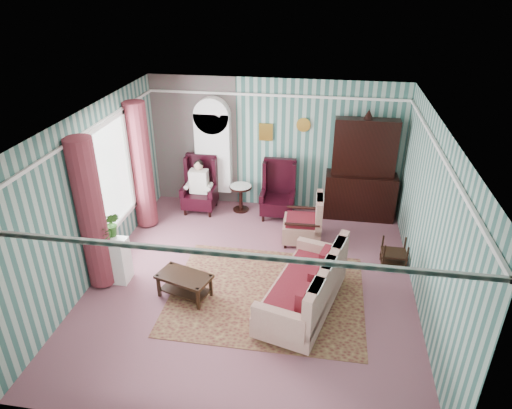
% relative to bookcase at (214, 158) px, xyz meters
% --- Properties ---
extents(floor, '(6.00, 6.00, 0.00)m').
position_rel_bookcase_xyz_m(floor, '(1.35, -2.84, -1.12)').
color(floor, '#8D525E').
rests_on(floor, ground).
extents(room_shell, '(5.53, 6.02, 2.91)m').
position_rel_bookcase_xyz_m(room_shell, '(0.73, -2.66, 0.89)').
color(room_shell, '#3A6961').
rests_on(room_shell, ground).
extents(bookcase, '(0.80, 0.28, 2.24)m').
position_rel_bookcase_xyz_m(bookcase, '(0.00, 0.00, 0.00)').
color(bookcase, silver).
rests_on(bookcase, floor).
extents(dresser_hutch, '(1.50, 0.56, 2.36)m').
position_rel_bookcase_xyz_m(dresser_hutch, '(3.25, -0.12, 0.06)').
color(dresser_hutch, black).
rests_on(dresser_hutch, floor).
extents(wingback_left, '(0.76, 0.80, 1.25)m').
position_rel_bookcase_xyz_m(wingback_left, '(-0.25, -0.39, -0.50)').
color(wingback_left, black).
rests_on(wingback_left, floor).
extents(wingback_right, '(0.76, 0.80, 1.25)m').
position_rel_bookcase_xyz_m(wingback_right, '(1.50, -0.39, -0.50)').
color(wingback_right, black).
rests_on(wingback_right, floor).
extents(seated_woman, '(0.44, 0.40, 1.18)m').
position_rel_bookcase_xyz_m(seated_woman, '(-0.25, -0.39, -0.53)').
color(seated_woman, silver).
rests_on(seated_woman, floor).
extents(round_side_table, '(0.50, 0.50, 0.60)m').
position_rel_bookcase_xyz_m(round_side_table, '(0.65, -0.24, -0.82)').
color(round_side_table, black).
rests_on(round_side_table, floor).
extents(nest_table, '(0.45, 0.38, 0.54)m').
position_rel_bookcase_xyz_m(nest_table, '(3.82, -1.94, -0.85)').
color(nest_table, black).
rests_on(nest_table, floor).
extents(plant_stand, '(0.55, 0.35, 0.80)m').
position_rel_bookcase_xyz_m(plant_stand, '(-1.05, -3.14, -0.72)').
color(plant_stand, silver).
rests_on(plant_stand, floor).
extents(rug, '(3.20, 2.60, 0.01)m').
position_rel_bookcase_xyz_m(rug, '(1.65, -3.14, -1.11)').
color(rug, '#521B1C').
rests_on(rug, floor).
extents(sofa, '(1.54, 2.26, 1.14)m').
position_rel_bookcase_xyz_m(sofa, '(2.25, -3.42, -0.55)').
color(sofa, beige).
rests_on(sofa, floor).
extents(floral_armchair, '(0.77, 0.85, 0.90)m').
position_rel_bookcase_xyz_m(floral_armchair, '(2.10, -1.34, -0.67)').
color(floral_armchair, beige).
rests_on(floral_armchair, floor).
extents(coffee_table, '(0.98, 0.72, 0.42)m').
position_rel_bookcase_xyz_m(coffee_table, '(0.31, -3.40, -0.91)').
color(coffee_table, black).
rests_on(coffee_table, floor).
extents(potted_plant_a, '(0.36, 0.32, 0.38)m').
position_rel_bookcase_xyz_m(potted_plant_a, '(-1.07, -3.28, -0.13)').
color(potted_plant_a, '#244E18').
rests_on(potted_plant_a, plant_stand).
extents(potted_plant_b, '(0.27, 0.23, 0.46)m').
position_rel_bookcase_xyz_m(potted_plant_b, '(-1.03, -2.99, -0.09)').
color(potted_plant_b, '#184C17').
rests_on(potted_plant_b, plant_stand).
extents(potted_plant_c, '(0.24, 0.24, 0.40)m').
position_rel_bookcase_xyz_m(potted_plant_c, '(-1.12, -3.11, -0.12)').
color(potted_plant_c, '#1A551A').
rests_on(potted_plant_c, plant_stand).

